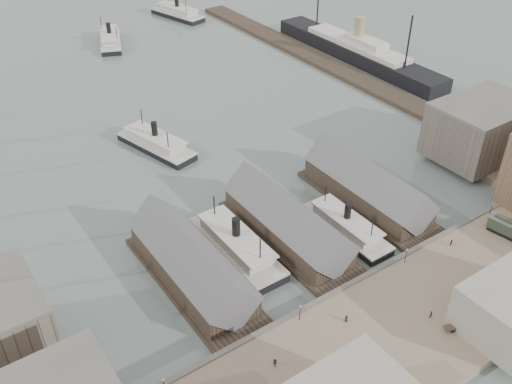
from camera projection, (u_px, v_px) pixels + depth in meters
ground at (333, 277)px, 126.65m from camera, size 900.00×900.00×0.00m
quay at (400, 332)px, 112.57m from camera, size 180.00×30.00×2.00m
seawall at (349, 287)px, 122.48m from camera, size 180.00×1.20×2.30m
east_wharf at (333, 66)px, 223.35m from camera, size 10.00×180.00×1.60m
ferry_shed_west at (192, 265)px, 123.26m from camera, size 14.00×42.00×12.60m
ferry_shed_center at (287, 223)px, 135.39m from camera, size 14.00×42.00×12.60m
ferry_shed_east at (367, 188)px, 147.52m from camera, size 14.00×42.00×12.60m
warehouse_east_back at (481, 130)px, 163.07m from camera, size 28.00×20.00×15.00m
lamp_post_far_w at (163, 384)px, 98.23m from camera, size 0.44×0.44×3.92m
lamp_post_near_w at (300, 310)px, 112.23m from camera, size 0.44×0.44×3.92m
lamp_post_near_e at (406, 253)px, 126.23m from camera, size 0.44×0.44×3.92m
lamp_post_far_e at (492, 208)px, 140.22m from camera, size 0.44×0.44×3.92m
ferry_docked_west at (237, 245)px, 132.09m from camera, size 8.90×29.66×10.59m
ferry_docked_east at (346, 226)px, 138.42m from camera, size 7.68×25.59×9.14m
ferry_open_near at (156, 143)px, 171.13m from camera, size 14.87×28.74×9.84m
ferry_open_mid at (110, 39)px, 243.94m from camera, size 17.96×29.09×9.98m
ferry_open_far at (178, 13)px, 273.70m from camera, size 15.83×30.64×10.49m
ocean_steamer at (357, 51)px, 229.17m from camera, size 11.87×86.71×17.34m
tram at (511, 230)px, 134.01m from camera, size 4.71×11.48×3.97m
horse_cart_center at (341, 365)px, 103.63m from camera, size 5.05×2.72×1.72m
horse_cart_right at (454, 323)px, 112.14m from camera, size 4.75×2.76×1.45m
pedestrian_2 at (275, 363)px, 104.00m from camera, size 1.35×1.20×1.82m
pedestrian_3 at (358, 369)px, 103.08m from camera, size 0.96×0.45×1.59m
pedestrian_4 at (346, 318)px, 113.01m from camera, size 0.84×0.60×1.60m
pedestrian_5 at (431, 315)px, 113.71m from camera, size 0.70×0.54×1.81m
pedestrian_6 at (452, 243)px, 132.14m from camera, size 0.98×0.97×1.60m
pedestrian_7 at (495, 268)px, 124.84m from camera, size 0.84×1.23×1.76m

